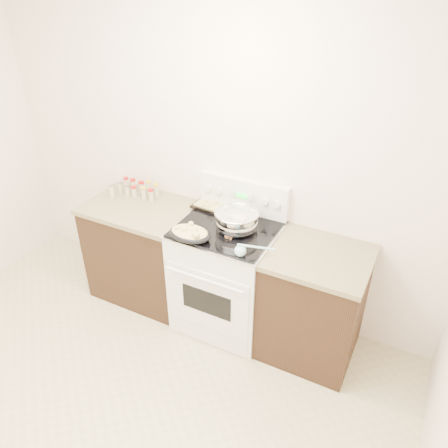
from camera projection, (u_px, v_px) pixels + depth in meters
The scene contains 11 objects.
ground_plane at pixel (83, 436), 2.90m from camera, with size 4.00×3.50×0.02m, color #C6B98F.
room_shell at pixel (20, 213), 2.01m from camera, with size 4.10×3.60×2.75m.
counter_left at pixel (145, 250), 3.93m from camera, with size 0.93×0.67×0.92m.
counter_right at pixel (313, 304), 3.32m from camera, with size 0.73×0.67×0.92m.
kitchen_range at pixel (227, 274), 3.58m from camera, with size 0.78×0.73×1.22m.
mixing_bowl at pixel (237, 221), 3.28m from camera, with size 0.42×0.42×0.20m.
roasting_pan at pixel (190, 233), 3.19m from camera, with size 0.33×0.23×0.11m.
baking_sheet at pixel (220, 205), 3.61m from camera, with size 0.44×0.33×0.06m.
wooden_spoon at pixel (231, 234), 3.24m from camera, with size 0.06×0.26×0.04m.
blue_ladle at pixel (242, 250), 3.02m from camera, with size 0.25×0.18×0.10m.
spice_jars at pixel (136, 189), 3.83m from camera, with size 0.39×0.24×0.13m.
Camera 1 is at (1.64, -1.12, 2.70)m, focal length 35.00 mm.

